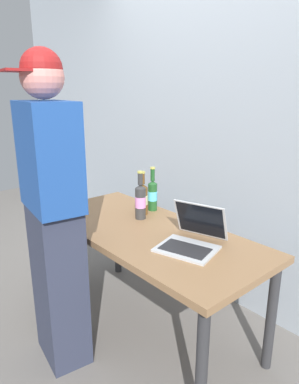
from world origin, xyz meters
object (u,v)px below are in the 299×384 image
beer_bottle_amber (153,194)px  beer_bottle_brown (140,200)px  beer_bottle_green (142,198)px  person_figure (54,216)px  laptop (192,237)px

beer_bottle_amber → beer_bottle_brown: beer_bottle_brown is taller
beer_bottle_green → beer_bottle_brown: size_ratio=0.93×
beer_bottle_brown → person_figure: person_figure is taller
laptop → person_figure: 0.77m
laptop → beer_bottle_brown: 0.53m
beer_bottle_amber → person_figure: (0.11, -0.81, 0.06)m
laptop → beer_bottle_amber: beer_bottle_amber is taller
beer_bottle_green → beer_bottle_brown: (0.06, -0.06, 0.01)m
person_figure → laptop: bearing=50.3°
laptop → beer_bottle_amber: size_ratio=1.31×
beer_bottle_brown → beer_bottle_amber: bearing=113.4°
beer_bottle_brown → beer_bottle_green: bearing=132.0°
laptop → person_figure: size_ratio=0.24×
beer_bottle_brown → person_figure: 0.64m
beer_bottle_brown → person_figure: size_ratio=0.19×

